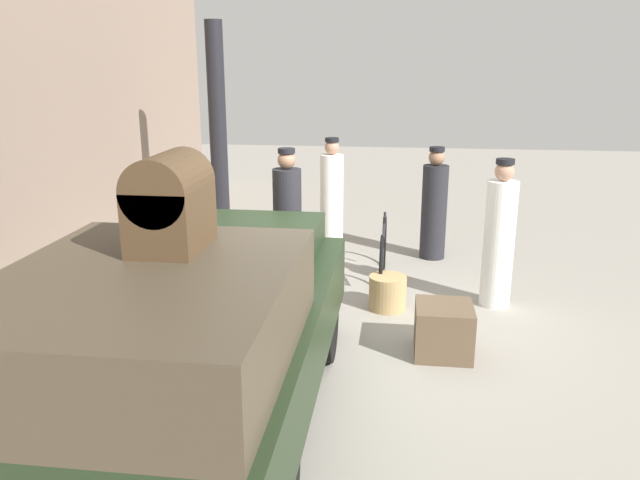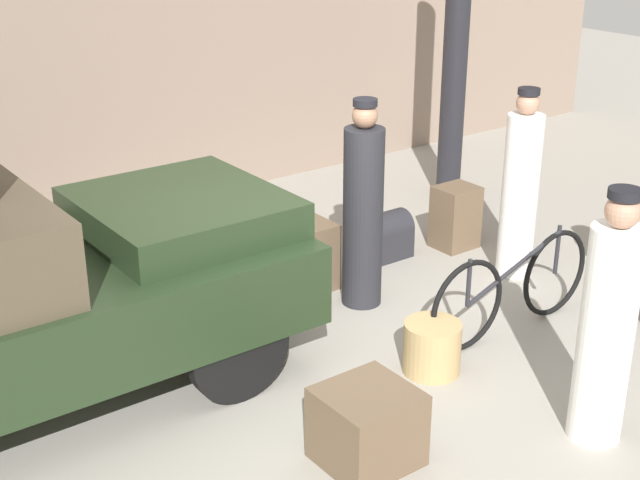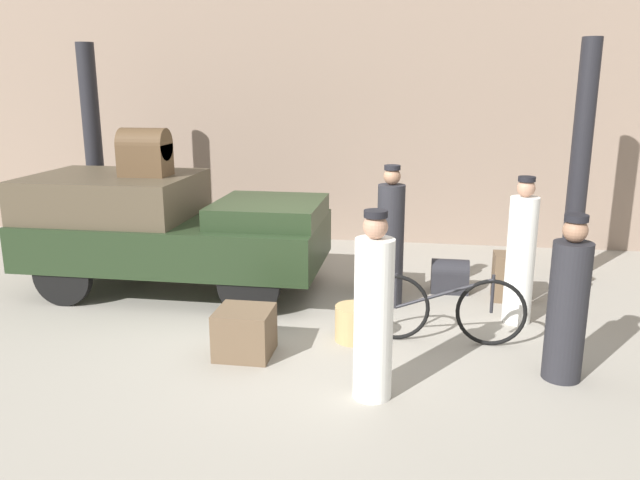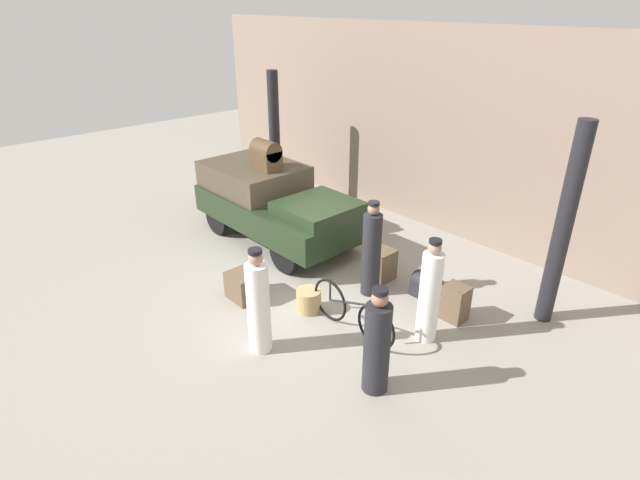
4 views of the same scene
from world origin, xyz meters
name	(u,v)px [view 1 (image 1 of 4)]	position (x,y,z in m)	size (l,w,h in m)	color
ground_plane	(336,331)	(0.00, 0.00, 0.00)	(30.00, 30.00, 0.00)	gray
canopy_pillar_right	(218,132)	(3.58, 2.27, 1.70)	(0.28, 0.28, 3.39)	black
truck	(190,327)	(-2.04, 0.87, 0.90)	(3.97, 1.89, 1.58)	black
bicycle	(383,253)	(1.66, -0.44, 0.39)	(1.79, 0.04, 0.81)	black
wicker_basket	(388,293)	(0.70, -0.53, 0.20)	(0.43, 0.43, 0.40)	tan
porter_standing_middle	(332,204)	(2.56, 0.34, 0.81)	(0.33, 0.33, 1.75)	white
porter_with_bicycle	(499,240)	(1.00, -1.78, 0.80)	(0.35, 0.35, 1.74)	white
porter_carrying_trunk	(288,229)	(1.02, 0.70, 0.84)	(0.34, 0.34, 1.81)	#232328
conductor_in_dark_uniform	(434,208)	(2.79, -1.13, 0.74)	(0.37, 0.37, 1.62)	#232328
trunk_barrel_dark	(252,256)	(1.82, 1.34, 0.22)	(0.50, 0.34, 0.46)	#232328
trunk_wicker_pale	(443,330)	(-0.39, -1.10, 0.25)	(0.57, 0.55, 0.50)	brown
suitcase_small_leather	(242,274)	(0.84, 1.24, 0.31)	(0.40, 0.45, 0.62)	brown
trunk_umber_medium	(278,235)	(2.56, 1.13, 0.32)	(0.40, 0.35, 0.63)	brown
trunk_on_truck_roof	(170,201)	(-2.28, 0.87, 1.89)	(0.63, 0.43, 0.64)	#4C3823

